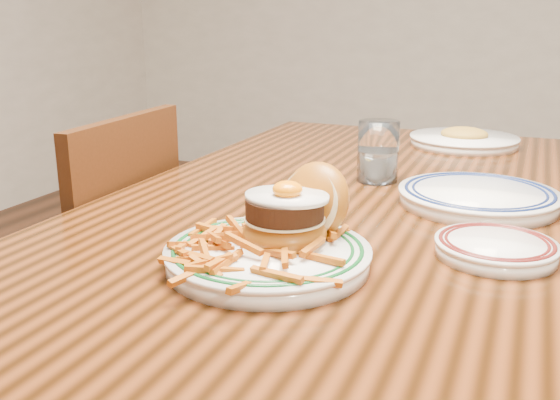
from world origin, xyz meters
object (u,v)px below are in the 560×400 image
at_px(chair_left, 92,289).
at_px(side_plate, 496,247).
at_px(main_plate, 276,238).
at_px(table, 339,235).

xyz_separation_m(chair_left, side_plate, (0.89, -0.16, 0.29)).
relative_size(main_plate, side_plate, 1.74).
bearing_deg(chair_left, main_plate, -30.67).
xyz_separation_m(table, main_plate, (0.02, -0.39, 0.13)).
height_order(main_plate, side_plate, main_plate).
height_order(table, side_plate, side_plate).
height_order(table, chair_left, chair_left).
bearing_deg(main_plate, table, 113.05).
bearing_deg(chair_left, side_plate, -13.85).
bearing_deg(chair_left, table, 4.59).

